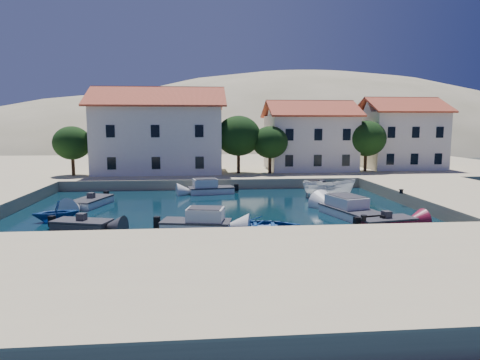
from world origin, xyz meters
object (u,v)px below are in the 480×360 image
at_px(rowboat_south, 261,232).
at_px(cabin_cruiser_east, 353,211).
at_px(building_mid, 309,135).
at_px(cabin_cruiser_south, 196,223).
at_px(building_right, 400,132).
at_px(building_left, 159,129).
at_px(boat_east, 329,197).

xyz_separation_m(rowboat_south, cabin_cruiser_east, (6.99, 3.50, 0.48)).
distance_m(building_mid, cabin_cruiser_south, 29.34).
height_order(rowboat_south, cabin_cruiser_east, cabin_cruiser_east).
xyz_separation_m(building_mid, rowboat_south, (-9.69, -26.37, -5.22)).
relative_size(cabin_cruiser_south, cabin_cruiser_east, 0.76).
xyz_separation_m(building_mid, building_right, (12.00, 1.00, 0.25)).
xyz_separation_m(building_left, boat_east, (16.14, -13.54, -5.94)).
bearing_deg(building_mid, boat_east, -97.30).
height_order(building_mid, rowboat_south, building_mid).
distance_m(building_left, cabin_cruiser_east, 27.24).
distance_m(building_mid, building_right, 12.04).
bearing_deg(boat_east, building_left, 56.15).
distance_m(building_right, cabin_cruiser_south, 37.23).
bearing_deg(building_mid, rowboat_south, -110.17).
relative_size(building_right, cabin_cruiser_east, 1.59).
height_order(cabin_cruiser_south, cabin_cruiser_east, same).
height_order(building_left, building_mid, building_left).
xyz_separation_m(building_right, boat_east, (-13.86, -15.54, -5.47)).
relative_size(cabin_cruiser_east, boat_east, 1.26).
relative_size(building_left, building_mid, 1.40).
distance_m(building_mid, rowboat_south, 28.57).
bearing_deg(building_right, boat_east, -131.74).
height_order(building_left, building_right, building_left).
height_order(building_left, rowboat_south, building_left).
xyz_separation_m(building_left, cabin_cruiser_south, (4.40, -24.56, -5.46)).
distance_m(building_left, cabin_cruiser_south, 25.54).
bearing_deg(building_mid, cabin_cruiser_south, -118.02).
bearing_deg(building_right, building_mid, -175.24).
bearing_deg(building_mid, building_left, -176.82).
xyz_separation_m(building_mid, cabin_cruiser_east, (-2.69, -22.87, -4.75)).
xyz_separation_m(building_left, building_right, (30.00, 2.00, -0.46)).
bearing_deg(cabin_cruiser_east, cabin_cruiser_south, 88.30).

